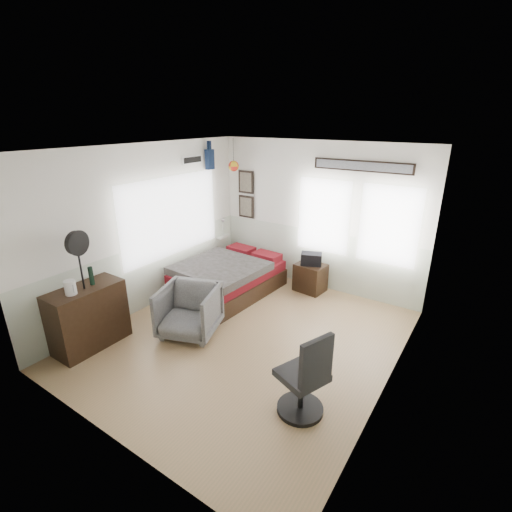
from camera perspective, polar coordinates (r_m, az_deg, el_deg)
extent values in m
cube|color=#A38458|center=(5.62, -1.45, -12.52)|extent=(4.00, 4.50, 0.01)
cube|color=white|center=(6.88, 9.33, 5.93)|extent=(4.00, 0.02, 2.70)
cube|color=white|center=(3.59, -23.10, -9.81)|extent=(4.00, 0.02, 2.70)
cube|color=white|center=(6.32, -16.61, 4.01)|extent=(0.02, 4.50, 2.70)
cube|color=white|center=(4.26, 21.02, -4.61)|extent=(0.02, 4.50, 2.70)
cube|color=white|center=(4.72, -1.76, 16.16)|extent=(4.00, 4.50, 0.02)
cube|color=beige|center=(7.12, 8.94, -0.32)|extent=(4.00, 0.01, 1.10)
cube|color=beige|center=(6.58, -15.86, -2.68)|extent=(0.01, 4.50, 1.10)
cube|color=beige|center=(4.65, 19.64, -13.56)|extent=(0.01, 4.50, 1.10)
cube|color=silver|center=(6.62, -12.85, 5.98)|extent=(0.03, 2.20, 1.35)
cube|color=silver|center=(6.78, 10.37, 6.07)|extent=(0.95, 0.03, 1.30)
cube|color=silver|center=(6.43, 19.78, 4.38)|extent=(0.95, 0.03, 1.30)
cube|color=black|center=(7.60, -1.51, 7.60)|extent=(0.35, 0.03, 0.45)
cube|color=black|center=(7.51, -1.54, 11.32)|extent=(0.35, 0.03, 0.45)
cube|color=#7F7259|center=(7.59, -1.58, 7.57)|extent=(0.27, 0.01, 0.37)
cube|color=#7F7259|center=(7.49, -1.62, 11.30)|extent=(0.27, 0.01, 0.37)
cube|color=black|center=(6.41, 15.96, 13.19)|extent=(1.65, 0.03, 0.18)
cube|color=gray|center=(6.39, 15.91, 13.18)|extent=(1.58, 0.01, 0.13)
cube|color=white|center=(6.88, -9.80, 14.38)|extent=(0.02, 0.48, 0.14)
sphere|color=red|center=(7.31, -3.46, 13.64)|extent=(0.20, 0.20, 0.20)
cube|color=black|center=(6.91, -4.26, -4.35)|extent=(1.46, 2.00, 0.31)
cube|color=maroon|center=(6.81, -4.32, -2.52)|extent=(1.42, 1.96, 0.17)
cube|color=#595553|center=(6.60, -5.47, -1.90)|extent=(1.49, 1.45, 0.13)
cube|color=maroon|center=(7.50, -2.67, 1.00)|extent=(0.55, 0.36, 0.13)
cube|color=maroon|center=(7.17, 1.41, 0.05)|extent=(0.55, 0.36, 0.13)
cube|color=black|center=(5.74, -24.39, -8.53)|extent=(0.48, 1.00, 0.90)
imported|color=gray|center=(5.63, -10.25, -8.28)|extent=(1.04, 1.05, 0.75)
cube|color=black|center=(6.98, 8.35, -3.29)|extent=(0.57, 0.48, 0.52)
cylinder|color=black|center=(4.49, 6.79, -22.25)|extent=(0.52, 0.52, 0.05)
cylinder|color=black|center=(4.34, 6.92, -20.09)|extent=(0.06, 0.06, 0.40)
cube|color=#242424|center=(4.19, 7.06, -17.72)|extent=(0.59, 0.59, 0.08)
cube|color=#242424|center=(3.90, 9.26, -15.69)|extent=(0.21, 0.41, 0.52)
cylinder|color=silver|center=(5.38, -26.67, -4.35)|extent=(0.15, 0.15, 0.19)
cube|color=silver|center=(5.30, -26.21, -4.50)|extent=(0.02, 0.02, 0.12)
cylinder|color=black|center=(5.55, -24.02, -2.81)|extent=(0.06, 0.06, 0.26)
cylinder|color=black|center=(5.39, -25.38, -1.54)|extent=(0.03, 0.03, 0.63)
cylinder|color=black|center=(5.29, -25.93, 1.83)|extent=(0.13, 0.32, 0.31)
cylinder|color=black|center=(5.25, -25.69, 1.75)|extent=(0.09, 0.33, 0.34)
cube|color=black|center=(6.84, 8.51, -0.44)|extent=(0.44, 0.37, 0.22)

